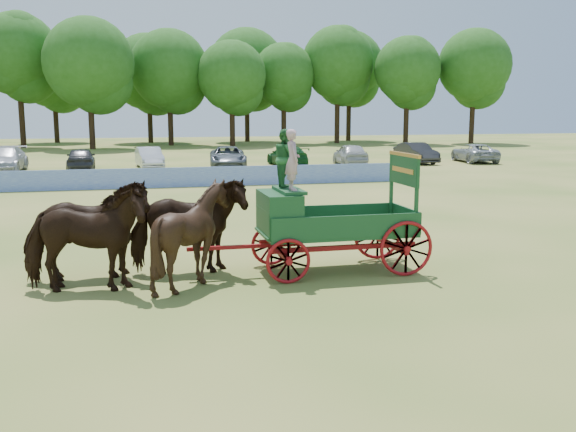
# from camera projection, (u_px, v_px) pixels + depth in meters

# --- Properties ---
(ground) EXTENTS (160.00, 160.00, 0.00)m
(ground) POSITION_uv_depth(u_px,v_px,m) (238.00, 267.00, 16.88)
(ground) COLOR tan
(ground) RESTS_ON ground
(horse_lead_left) EXTENTS (3.03, 1.70, 2.43)m
(horse_lead_left) POSITION_uv_depth(u_px,v_px,m) (85.00, 240.00, 14.34)
(horse_lead_left) COLOR black
(horse_lead_left) RESTS_ON ground
(horse_lead_right) EXTENTS (2.98, 1.57, 2.43)m
(horse_lead_right) POSITION_uv_depth(u_px,v_px,m) (88.00, 231.00, 15.40)
(horse_lead_right) COLOR black
(horse_lead_right) RESTS_ON ground
(horse_wheel_left) EXTENTS (2.36, 2.13, 2.43)m
(horse_wheel_left) POSITION_uv_depth(u_px,v_px,m) (192.00, 235.00, 14.90)
(horse_wheel_left) COLOR black
(horse_wheel_left) RESTS_ON ground
(horse_wheel_right) EXTENTS (2.91, 1.38, 2.43)m
(horse_wheel_right) POSITION_uv_depth(u_px,v_px,m) (188.00, 226.00, 15.96)
(horse_wheel_right) COLOR black
(horse_wheel_right) RESTS_ON ground
(farm_dray) EXTENTS (5.99, 2.00, 3.63)m
(farm_dray) POSITION_uv_depth(u_px,v_px,m) (309.00, 211.00, 16.09)
(farm_dray) COLOR maroon
(farm_dray) RESTS_ON ground
(sponsor_banner) EXTENTS (26.00, 0.08, 1.05)m
(sponsor_banner) POSITION_uv_depth(u_px,v_px,m) (164.00, 178.00, 33.81)
(sponsor_banner) COLOR #2245B8
(sponsor_banner) RESTS_ON ground
(parked_cars) EXTENTS (51.79, 7.23, 1.64)m
(parked_cars) POSITION_uv_depth(u_px,v_px,m) (162.00, 157.00, 44.81)
(parked_cars) COLOR silver
(parked_cars) RESTS_ON ground
(treeline) EXTENTS (89.32, 24.26, 14.81)m
(treeline) POSITION_uv_depth(u_px,v_px,m) (126.00, 64.00, 72.73)
(treeline) COLOR #382314
(treeline) RESTS_ON ground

